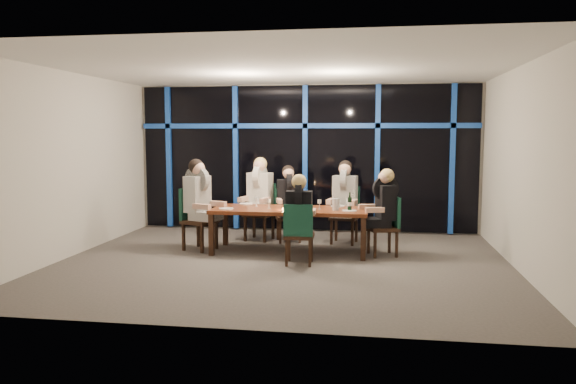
% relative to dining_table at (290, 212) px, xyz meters
% --- Properties ---
extents(room, '(7.04, 7.00, 3.02)m').
position_rel_dining_table_xyz_m(room, '(0.00, -0.80, 1.34)').
color(room, '#5A5450').
rests_on(room, ground).
extents(window_wall, '(6.86, 0.43, 2.94)m').
position_rel_dining_table_xyz_m(window_wall, '(0.01, 2.13, 0.87)').
color(window_wall, black).
rests_on(window_wall, ground).
extents(dining_table, '(2.60, 1.00, 0.75)m').
position_rel_dining_table_xyz_m(dining_table, '(0.00, 0.00, 0.00)').
color(dining_table, brown).
rests_on(dining_table, ground).
extents(chair_far_left, '(0.59, 0.59, 1.06)m').
position_rel_dining_table_xyz_m(chair_far_left, '(-0.71, 1.09, -0.09)').
color(chair_far_left, black).
rests_on(chair_far_left, ground).
extents(chair_far_mid, '(0.56, 0.56, 0.97)m').
position_rel_dining_table_xyz_m(chair_far_mid, '(-0.19, 1.02, -0.14)').
color(chair_far_mid, black).
rests_on(chair_far_mid, ground).
extents(chair_far_right, '(0.55, 0.55, 1.04)m').
position_rel_dining_table_xyz_m(chair_far_right, '(0.88, 1.02, -0.10)').
color(chair_far_right, black).
rests_on(chair_far_right, ground).
extents(chair_end_left, '(0.64, 0.64, 1.07)m').
position_rel_dining_table_xyz_m(chair_end_left, '(-1.66, 0.01, -0.08)').
color(chair_end_left, black).
rests_on(chair_end_left, ground).
extents(chair_end_right, '(0.57, 0.57, 0.98)m').
position_rel_dining_table_xyz_m(chair_end_right, '(1.63, 0.02, -0.14)').
color(chair_end_right, black).
rests_on(chair_end_right, ground).
extents(chair_near_mid, '(0.46, 0.46, 0.95)m').
position_rel_dining_table_xyz_m(chair_near_mid, '(0.28, -0.91, -0.15)').
color(chair_near_mid, black).
rests_on(chair_near_mid, ground).
extents(diner_far_left, '(0.59, 0.71, 1.04)m').
position_rel_dining_table_xyz_m(diner_far_left, '(-0.73, 1.00, 0.33)').
color(diner_far_left, beige).
rests_on(diner_far_left, ground).
extents(diner_far_mid, '(0.57, 0.66, 0.94)m').
position_rel_dining_table_xyz_m(diner_far_mid, '(-0.17, 0.95, 0.24)').
color(diner_far_mid, black).
rests_on(diner_far_mid, ground).
extents(diner_far_right, '(0.56, 0.68, 1.01)m').
position_rel_dining_table_xyz_m(diner_far_right, '(0.87, 0.94, 0.31)').
color(diner_far_right, black).
rests_on(diner_far_right, ground).
extents(diner_end_left, '(0.73, 0.66, 1.04)m').
position_rel_dining_table_xyz_m(diner_end_left, '(-1.57, -0.03, 0.34)').
color(diner_end_left, black).
rests_on(diner_end_left, ground).
extents(diner_end_right, '(0.67, 0.58, 0.95)m').
position_rel_dining_table_xyz_m(diner_end_right, '(1.55, -0.01, 0.25)').
color(diner_end_right, black).
rests_on(diner_end_right, ground).
extents(diner_near_mid, '(0.48, 0.60, 0.93)m').
position_rel_dining_table_xyz_m(diner_near_mid, '(0.27, -0.83, 0.23)').
color(diner_near_mid, black).
rests_on(diner_near_mid, ground).
extents(plate_far_left, '(0.24, 0.24, 0.01)m').
position_rel_dining_table_xyz_m(plate_far_left, '(-0.86, 0.45, 0.08)').
color(plate_far_left, white).
rests_on(plate_far_left, dining_table).
extents(plate_far_mid, '(0.24, 0.24, 0.01)m').
position_rel_dining_table_xyz_m(plate_far_mid, '(-0.00, 0.41, 0.08)').
color(plate_far_mid, white).
rests_on(plate_far_mid, dining_table).
extents(plate_far_right, '(0.24, 0.24, 0.01)m').
position_rel_dining_table_xyz_m(plate_far_right, '(0.78, 0.38, 0.08)').
color(plate_far_right, white).
rests_on(plate_far_right, dining_table).
extents(plate_end_left, '(0.24, 0.24, 0.01)m').
position_rel_dining_table_xyz_m(plate_end_left, '(-1.04, -0.23, 0.08)').
color(plate_end_left, white).
rests_on(plate_end_left, dining_table).
extents(plate_end_right, '(0.24, 0.24, 0.01)m').
position_rel_dining_table_xyz_m(plate_end_right, '(1.01, -0.17, 0.08)').
color(plate_end_right, white).
rests_on(plate_end_right, dining_table).
extents(plate_near_mid, '(0.24, 0.24, 0.01)m').
position_rel_dining_table_xyz_m(plate_near_mid, '(0.25, -0.26, 0.08)').
color(plate_near_mid, white).
rests_on(plate_near_mid, dining_table).
extents(wine_bottle, '(0.07, 0.07, 0.31)m').
position_rel_dining_table_xyz_m(wine_bottle, '(1.01, -0.13, 0.19)').
color(wine_bottle, black).
rests_on(wine_bottle, dining_table).
extents(water_pitcher, '(0.12, 0.11, 0.20)m').
position_rel_dining_table_xyz_m(water_pitcher, '(0.78, -0.11, 0.17)').
color(water_pitcher, silver).
rests_on(water_pitcher, dining_table).
extents(tea_light, '(0.05, 0.05, 0.03)m').
position_rel_dining_table_xyz_m(tea_light, '(-0.08, -0.17, 0.08)').
color(tea_light, '#FFAA4C').
rests_on(tea_light, dining_table).
extents(wine_glass_a, '(0.06, 0.06, 0.16)m').
position_rel_dining_table_xyz_m(wine_glass_a, '(-0.35, -0.02, 0.18)').
color(wine_glass_a, silver).
rests_on(wine_glass_a, dining_table).
extents(wine_glass_b, '(0.07, 0.07, 0.18)m').
position_rel_dining_table_xyz_m(wine_glass_b, '(0.17, 0.08, 0.20)').
color(wine_glass_b, silver).
rests_on(wine_glass_b, dining_table).
extents(wine_glass_c, '(0.06, 0.06, 0.16)m').
position_rel_dining_table_xyz_m(wine_glass_c, '(0.50, -0.00, 0.19)').
color(wine_glass_c, silver).
rests_on(wine_glass_c, dining_table).
extents(wine_glass_d, '(0.06, 0.06, 0.16)m').
position_rel_dining_table_xyz_m(wine_glass_d, '(-0.62, 0.19, 0.18)').
color(wine_glass_d, white).
rests_on(wine_glass_d, dining_table).
extents(wine_glass_e, '(0.06, 0.06, 0.16)m').
position_rel_dining_table_xyz_m(wine_glass_e, '(0.96, 0.22, 0.19)').
color(wine_glass_e, silver).
rests_on(wine_glass_e, dining_table).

